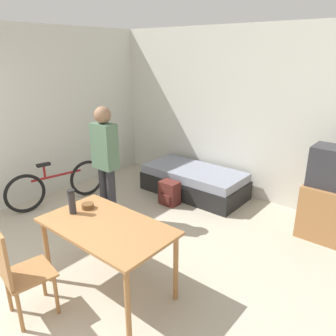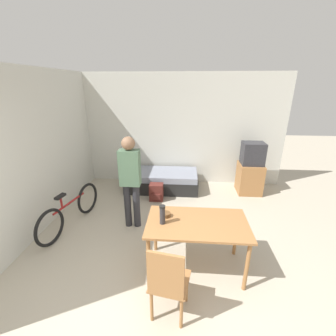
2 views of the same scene
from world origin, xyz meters
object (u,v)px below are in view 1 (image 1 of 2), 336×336
(person_standing, at_px, (105,158))
(backpack, at_px, (169,193))
(dining_table, at_px, (107,233))
(thermos_flask, at_px, (72,201))
(tv, at_px, (326,197))
(daybed, at_px, (194,182))
(wooden_chair, at_px, (16,269))
(bicycle, at_px, (58,185))
(mate_bowl, at_px, (88,206))

(person_standing, xyz_separation_m, backpack, (0.30, 0.99, -0.77))
(dining_table, bearing_deg, thermos_flask, -172.54)
(person_standing, relative_size, thermos_flask, 6.42)
(tv, bearing_deg, backpack, -165.20)
(daybed, xyz_separation_m, person_standing, (-0.37, -1.57, 0.74))
(dining_table, bearing_deg, wooden_chair, -113.31)
(daybed, relative_size, dining_table, 1.32)
(person_standing, bearing_deg, tv, 32.44)
(wooden_chair, distance_m, backpack, 2.74)
(dining_table, height_order, bicycle, dining_table)
(bicycle, bearing_deg, wooden_chair, -40.49)
(thermos_flask, distance_m, backpack, 2.12)
(wooden_chair, bearing_deg, person_standing, 114.38)
(wooden_chair, relative_size, bicycle, 0.60)
(thermos_flask, bearing_deg, daybed, 96.14)
(wooden_chair, relative_size, thermos_flask, 3.72)
(tv, height_order, dining_table, tv)
(bicycle, distance_m, mate_bowl, 1.96)
(daybed, height_order, dining_table, dining_table)
(tv, xyz_separation_m, backpack, (-2.13, -0.56, -0.36))
(wooden_chair, bearing_deg, bicycle, 139.51)
(bicycle, xyz_separation_m, thermos_flask, (1.73, -0.89, 0.57))
(wooden_chair, relative_size, person_standing, 0.58)
(daybed, relative_size, tv, 1.43)
(person_standing, bearing_deg, backpack, 72.85)
(mate_bowl, bearing_deg, tv, 53.35)
(daybed, bearing_deg, dining_table, -73.84)
(dining_table, relative_size, wooden_chair, 1.38)
(backpack, bearing_deg, tv, 14.80)
(thermos_flask, bearing_deg, backpack, 99.73)
(daybed, xyz_separation_m, thermos_flask, (0.28, -2.56, 0.67))
(dining_table, distance_m, mate_bowl, 0.45)
(backpack, bearing_deg, bicycle, -142.05)
(dining_table, bearing_deg, mate_bowl, 165.75)
(tv, bearing_deg, mate_bowl, -126.65)
(wooden_chair, height_order, backpack, wooden_chair)
(person_standing, bearing_deg, mate_bowl, -50.79)
(backpack, bearing_deg, thermos_flask, -80.27)
(dining_table, bearing_deg, tv, 61.51)
(dining_table, relative_size, backpack, 3.44)
(tv, distance_m, thermos_flask, 3.13)
(daybed, distance_m, mate_bowl, 2.47)
(dining_table, xyz_separation_m, backpack, (-0.79, 1.92, -0.47))
(wooden_chair, relative_size, mate_bowl, 7.57)
(dining_table, height_order, thermos_flask, thermos_flask)
(tv, height_order, person_standing, person_standing)
(bicycle, distance_m, thermos_flask, 2.03)
(tv, bearing_deg, thermos_flask, -125.26)
(bicycle, bearing_deg, tv, 25.09)
(mate_bowl, bearing_deg, dining_table, -14.25)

